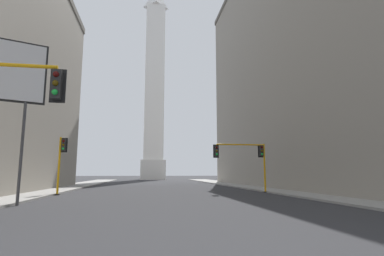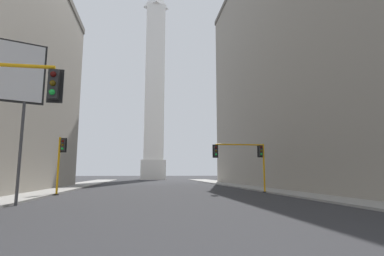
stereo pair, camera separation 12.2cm
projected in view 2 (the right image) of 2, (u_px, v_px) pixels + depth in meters
name	position (u px, v px, depth m)	size (l,w,h in m)	color
sidewalk_left	(43.00, 191.00, 30.65)	(5.00, 103.52, 0.15)	gray
sidewalk_right	(272.00, 189.00, 34.32)	(5.00, 103.52, 0.15)	gray
building_right	(377.00, 49.00, 39.34)	(30.05, 58.26, 36.06)	gray
obelisk	(155.00, 85.00, 90.68)	(7.07, 7.07, 59.63)	silver
traffic_light_mid_left	(61.00, 157.00, 26.81)	(0.77, 0.50, 5.13)	orange
traffic_light_mid_right	(246.00, 155.00, 30.05)	(5.45, 0.51, 4.86)	orange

